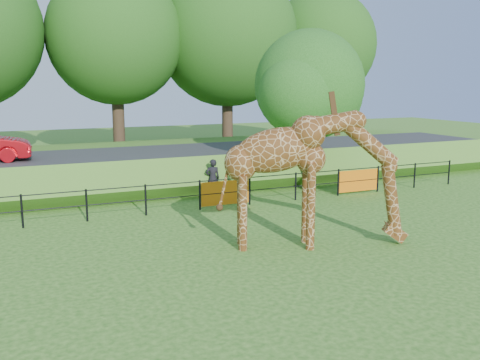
{
  "coord_description": "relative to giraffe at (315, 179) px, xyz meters",
  "views": [
    {
      "loc": [
        -4.44,
        -9.88,
        4.6
      ],
      "look_at": [
        1.34,
        2.98,
        2.0
      ],
      "focal_mm": 40.0,
      "sensor_mm": 36.0,
      "label": 1
    }
  ],
  "objects": [
    {
      "name": "ground",
      "position": [
        -3.47,
        -2.62,
        -1.93
      ],
      "size": [
        90.0,
        90.0,
        0.0
      ],
      "primitive_type": "plane",
      "color": "#265B16",
      "rests_on": "ground"
    },
    {
      "name": "giraffe",
      "position": [
        0.0,
        0.0,
        0.0
      ],
      "size": [
        5.4,
        2.81,
        3.85
      ],
      "primitive_type": null,
      "rotation": [
        0.0,
        0.0,
        -0.36
      ],
      "color": "#5C3213",
      "rests_on": "ground"
    },
    {
      "name": "perimeter_fence",
      "position": [
        -3.47,
        5.38,
        -1.38
      ],
      "size": [
        28.07,
        0.1,
        1.1
      ],
      "primitive_type": null,
      "color": "black",
      "rests_on": "ground"
    },
    {
      "name": "embankment",
      "position": [
        -3.47,
        12.88,
        -1.28
      ],
      "size": [
        40.0,
        9.0,
        1.3
      ],
      "primitive_type": "cube",
      "color": "#265B16",
      "rests_on": "ground"
    },
    {
      "name": "road",
      "position": [
        -3.47,
        11.38,
        -0.57
      ],
      "size": [
        40.0,
        5.0,
        0.12
      ],
      "primitive_type": "cube",
      "color": "#2D2D2F",
      "rests_on": "embankment"
    },
    {
      "name": "visitor",
      "position": [
        -0.28,
        7.14,
        -1.14
      ],
      "size": [
        0.64,
        0.48,
        1.57
      ],
      "primitive_type": "imported",
      "rotation": [
        0.0,
        0.0,
        2.94
      ],
      "color": "black",
      "rests_on": "ground"
    },
    {
      "name": "tree_east",
      "position": [
        4.13,
        7.01,
        2.36
      ],
      "size": [
        5.4,
        4.71,
        6.76
      ],
      "color": "#312116",
      "rests_on": "ground"
    },
    {
      "name": "bg_tree_line",
      "position": [
        -1.58,
        19.38,
        5.27
      ],
      "size": [
        37.3,
        8.8,
        11.82
      ],
      "color": "#312116",
      "rests_on": "ground"
    }
  ]
}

